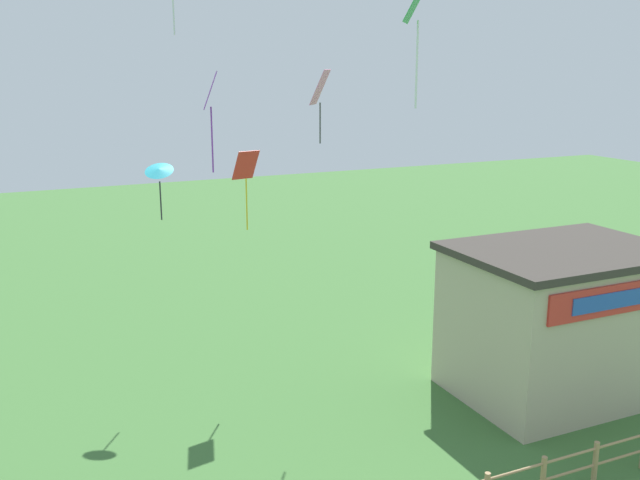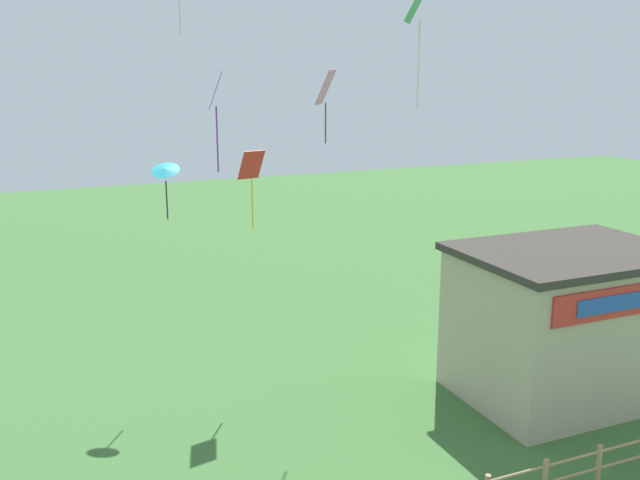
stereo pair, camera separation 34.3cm
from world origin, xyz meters
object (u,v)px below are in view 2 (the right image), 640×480
kite_cyan_delta (165,171)px  kite_pink_diamond (326,92)px  kite_green_diamond (420,8)px  kite_red_diamond (252,173)px  kite_purple_streamer (216,100)px  seaside_building (566,322)px

kite_cyan_delta → kite_pink_diamond: kite_pink_diamond is taller
kite_green_diamond → kite_pink_diamond: (0.58, 6.60, -2.06)m
kite_red_diamond → kite_purple_streamer: size_ratio=0.88×
seaside_building → kite_purple_streamer: kite_purple_streamer is taller
kite_red_diamond → kite_purple_streamer: kite_purple_streamer is taller
kite_green_diamond → seaside_building: bearing=17.4°
seaside_building → kite_purple_streamer: bearing=154.9°
seaside_building → kite_cyan_delta: size_ratio=3.57×
kite_red_diamond → kite_pink_diamond: kite_pink_diamond is taller
kite_pink_diamond → kite_purple_streamer: bearing=174.9°
kite_green_diamond → kite_pink_diamond: kite_green_diamond is taller
kite_green_diamond → kite_cyan_delta: bearing=115.0°
seaside_building → kite_pink_diamond: size_ratio=2.93×
seaside_building → kite_green_diamond: (-7.10, -2.22, 9.24)m
kite_pink_diamond → seaside_building: bearing=-33.9°
kite_cyan_delta → kite_red_diamond: kite_red_diamond is taller
seaside_building → kite_purple_streamer: 13.08m
kite_purple_streamer → kite_cyan_delta: bearing=122.0°
kite_red_diamond → kite_purple_streamer: 2.99m
seaside_building → kite_green_diamond: 11.87m
seaside_building → kite_red_diamond: (-8.61, 5.70, 4.56)m
kite_cyan_delta → kite_pink_diamond: 5.85m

